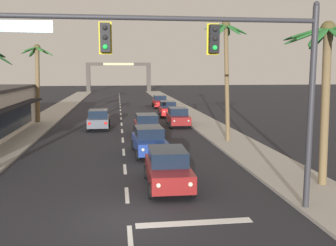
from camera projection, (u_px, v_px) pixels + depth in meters
name	position (u px, v px, depth m)	size (l,w,h in m)	color
ground_plane	(129.00, 219.00, 13.01)	(220.00, 220.00, 0.00)	#232328
sidewalk_right	(209.00, 127.00, 33.65)	(3.20, 110.00, 0.14)	#9E998E
sidewalk_left	(29.00, 130.00, 31.60)	(3.20, 110.00, 0.14)	#9E998E
lane_markings	(127.00, 129.00, 32.73)	(4.28, 88.41, 0.01)	silver
traffic_signal_mast	(219.00, 62.00, 12.64)	(11.07, 0.41, 7.47)	#2D2D33
sedan_lead_at_stop_bar	(168.00, 168.00, 16.54)	(1.99, 4.47, 1.68)	maroon
sedan_third_in_queue	(149.00, 140.00, 22.93)	(2.10, 4.51, 1.68)	navy
sedan_fifth_in_queue	(147.00, 125.00, 29.41)	(1.98, 4.47, 1.68)	maroon
sedan_oncoming_far	(98.00, 119.00, 32.77)	(1.98, 4.46, 1.68)	#4C515B
sedan_parked_nearest_kerb	(178.00, 117.00, 34.43)	(2.02, 4.48, 1.68)	maroon
sedan_parked_mid_kerb	(168.00, 109.00, 41.40)	(2.05, 4.49, 1.68)	red
sedan_parked_far_kerb	(160.00, 101.00, 50.83)	(2.03, 4.48, 1.68)	red
palm_left_third	(37.00, 71.00, 35.64)	(3.20, 3.11, 7.52)	brown
palm_right_nearest	(326.00, 68.00, 15.85)	(3.71, 3.53, 7.16)	brown
palm_right_second	(226.00, 56.00, 25.83)	(3.15, 2.96, 8.47)	brown
town_gateway_arch	(119.00, 73.00, 85.49)	(14.62, 0.90, 6.71)	#423D38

